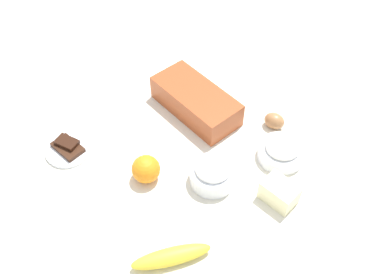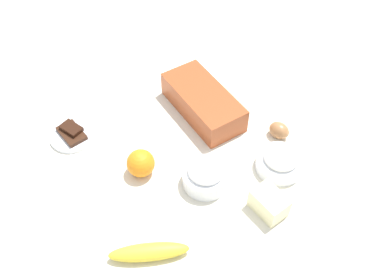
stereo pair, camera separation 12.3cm
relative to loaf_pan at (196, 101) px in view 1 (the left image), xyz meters
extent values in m
cube|color=silver|center=(-0.11, 0.10, -0.05)|extent=(2.40, 2.40, 0.02)
cube|color=#9E4723|center=(0.00, 0.00, 0.00)|extent=(0.29, 0.15, 0.08)
cube|color=black|center=(0.00, 0.00, 0.00)|extent=(0.28, 0.14, 0.07)
cylinder|color=white|center=(-0.29, -0.08, -0.02)|extent=(0.13, 0.13, 0.03)
torus|color=white|center=(-0.29, -0.08, -0.01)|extent=(0.13, 0.13, 0.01)
ellipsoid|color=white|center=(-0.29, -0.08, 0.00)|extent=(0.09, 0.09, 0.03)
cylinder|color=white|center=(-0.24, 0.12, -0.02)|extent=(0.12, 0.12, 0.05)
torus|color=white|center=(-0.24, 0.12, 0.00)|extent=(0.12, 0.12, 0.01)
ellipsoid|color=white|center=(-0.24, 0.12, 0.01)|extent=(0.10, 0.10, 0.03)
ellipsoid|color=yellow|center=(-0.36, 0.34, -0.02)|extent=(0.11, 0.19, 0.04)
sphere|color=orange|center=(-0.13, 0.26, 0.00)|extent=(0.08, 0.08, 0.08)
cube|color=#F4EDB2|center=(-0.39, 0.02, -0.01)|extent=(0.10, 0.08, 0.06)
ellipsoid|color=#A36D42|center=(-0.19, -0.15, -0.02)|extent=(0.07, 0.07, 0.05)
cylinder|color=white|center=(0.09, 0.39, -0.04)|extent=(0.13, 0.13, 0.01)
cube|color=#381E11|center=(0.09, 0.39, -0.03)|extent=(0.10, 0.07, 0.01)
cube|color=black|center=(0.09, 0.38, -0.01)|extent=(0.07, 0.06, 0.01)
camera|label=1|loc=(-0.76, 0.58, 0.92)|focal=41.08mm
camera|label=2|loc=(-0.83, 0.47, 0.92)|focal=41.08mm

